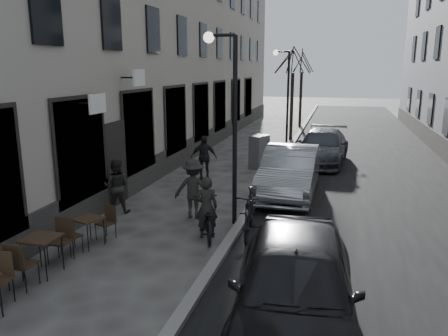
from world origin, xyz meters
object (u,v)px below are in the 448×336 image
at_px(bistro_set_c, 89,229).
at_px(car_far, 322,147).
at_px(bistro_set_b, 42,252).
at_px(moped, 249,213).
at_px(pedestrian_near, 116,186).
at_px(tree_far, 302,61).
at_px(utility_cabinet, 259,152).
at_px(streetlamp_near, 229,108).
at_px(pedestrian_far, 204,157).
at_px(pedestrian_mid, 193,189).
at_px(car_mid, 290,171).
at_px(tree_near, 293,59).
at_px(streetlamp_far, 285,88).
at_px(car_near, 295,285).
at_px(bicycle, 207,219).

relative_size(bistro_set_c, car_far, 0.29).
xyz_separation_m(bistro_set_b, moped, (3.70, 3.19, 0.10)).
distance_m(pedestrian_near, car_far, 10.27).
distance_m(tree_far, utility_cabinet, 14.57).
distance_m(streetlamp_near, utility_cabinet, 7.42).
height_order(pedestrian_far, car_far, pedestrian_far).
relative_size(bistro_set_c, pedestrian_mid, 0.87).
xyz_separation_m(car_mid, car_far, (0.84, 5.50, -0.08)).
relative_size(utility_cabinet, pedestrian_mid, 0.82).
distance_m(tree_near, bistro_set_c, 18.14).
bearing_deg(moped, utility_cabinet, 92.61).
bearing_deg(car_mid, pedestrian_far, 159.34).
distance_m(streetlamp_far, pedestrian_near, 12.62).
height_order(bistro_set_c, utility_cabinet, utility_cabinet).
xyz_separation_m(utility_cabinet, pedestrian_mid, (-0.67, -6.77, 0.15)).
relative_size(car_far, moped, 2.54).
bearing_deg(bistro_set_c, utility_cabinet, 93.27).
distance_m(streetlamp_far, bistro_set_b, 16.43).
xyz_separation_m(tree_near, tree_far, (0.00, 6.00, 0.00)).
bearing_deg(bistro_set_c, tree_near, 98.31).
bearing_deg(tree_near, streetlamp_far, -91.38).
bearing_deg(car_far, car_near, -84.64).
height_order(bistro_set_c, car_near, car_near).
distance_m(streetlamp_far, bicycle, 13.39).
distance_m(streetlamp_far, tree_far, 9.12).
distance_m(pedestrian_near, moped, 4.25).
bearing_deg(pedestrian_mid, car_far, -119.84).
height_order(tree_near, moped, tree_near).
bearing_deg(car_mid, streetlamp_near, -111.74).
distance_m(pedestrian_near, car_near, 7.44).
xyz_separation_m(bistro_set_b, car_far, (5.13, 12.64, 0.24)).
xyz_separation_m(tree_far, bicycle, (-0.36, -22.12, -4.18)).
bearing_deg(pedestrian_near, car_mid, -160.07).
bearing_deg(bicycle, streetlamp_far, -112.86).
bearing_deg(bistro_set_b, car_far, 68.02).
bearing_deg(car_far, pedestrian_mid, -106.01).
relative_size(pedestrian_near, car_far, 0.32).
relative_size(car_near, car_far, 0.96).
bearing_deg(car_mid, utility_cabinet, 115.06).
height_order(streetlamp_far, car_mid, streetlamp_far).
xyz_separation_m(pedestrian_mid, car_near, (3.35, -4.91, -0.02)).
bearing_deg(bicycle, car_far, -125.56).
bearing_deg(streetlamp_near, pedestrian_near, 178.62).
xyz_separation_m(tree_far, car_near, (2.20, -25.69, -3.83)).
bearing_deg(pedestrian_near, bicycle, 145.59).
xyz_separation_m(pedestrian_mid, car_far, (3.23, 8.49, -0.12)).
distance_m(tree_far, pedestrian_mid, 21.16).
height_order(bistro_set_c, pedestrian_mid, pedestrian_mid).
xyz_separation_m(utility_cabinet, car_near, (2.68, -11.68, 0.13)).
height_order(bistro_set_b, car_far, car_far).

